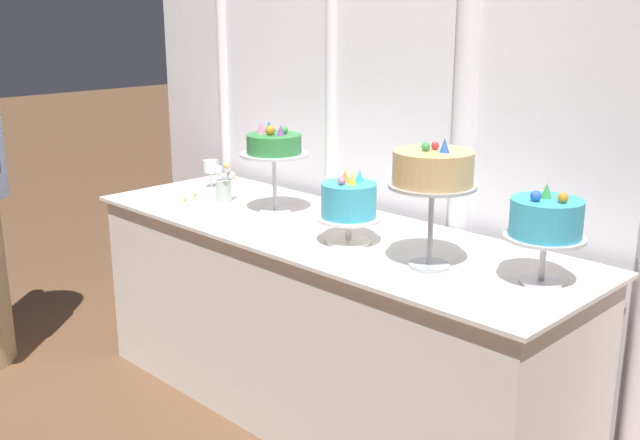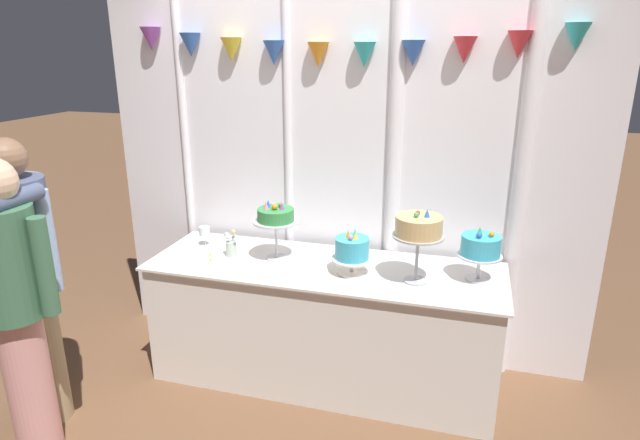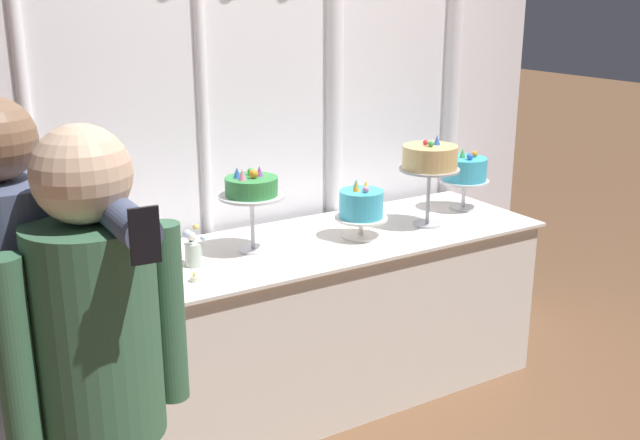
# 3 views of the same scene
# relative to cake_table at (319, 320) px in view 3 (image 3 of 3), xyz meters

# --- Properties ---
(ground_plane) EXTENTS (24.00, 24.00, 0.00)m
(ground_plane) POSITION_rel_cake_table_xyz_m (0.00, -0.10, -0.39)
(ground_plane) COLOR brown
(draped_curtain) EXTENTS (3.24, 0.15, 2.49)m
(draped_curtain) POSITION_rel_cake_table_xyz_m (0.05, 0.43, 0.90)
(draped_curtain) COLOR white
(draped_curtain) RESTS_ON ground_plane
(cake_table) EXTENTS (2.15, 0.70, 0.78)m
(cake_table) POSITION_rel_cake_table_xyz_m (0.00, 0.00, 0.00)
(cake_table) COLOR white
(cake_table) RESTS_ON ground_plane
(cake_display_leftmost) EXTENTS (0.28, 0.28, 0.37)m
(cake_display_leftmost) POSITION_rel_cake_table_xyz_m (-0.32, 0.03, 0.66)
(cake_display_leftmost) COLOR silver
(cake_display_leftmost) RESTS_ON cake_table
(cake_display_midleft) EXTENTS (0.24, 0.24, 0.26)m
(cake_display_midleft) POSITION_rel_cake_table_xyz_m (0.19, -0.06, 0.54)
(cake_display_midleft) COLOR silver
(cake_display_midleft) RESTS_ON cake_table
(cake_display_midright) EXTENTS (0.28, 0.28, 0.43)m
(cake_display_midright) POSITION_rel_cake_table_xyz_m (0.56, -0.08, 0.71)
(cake_display_midright) COLOR #B2B2B7
(cake_display_midright) RESTS_ON cake_table
(cake_display_rightmost) EXTENTS (0.25, 0.25, 0.31)m
(cake_display_rightmost) POSITION_rel_cake_table_xyz_m (0.90, 0.04, 0.59)
(cake_display_rightmost) COLOR silver
(cake_display_rightmost) RESTS_ON cake_table
(wine_glass) EXTENTS (0.07, 0.07, 0.13)m
(wine_glass) POSITION_rel_cake_table_xyz_m (-0.85, 0.11, 0.49)
(wine_glass) COLOR silver
(wine_glass) RESTS_ON cake_table
(flower_vase) EXTENTS (0.09, 0.09, 0.18)m
(flower_vase) POSITION_rel_cake_table_xyz_m (-0.61, -0.01, 0.46)
(flower_vase) COLOR #B2C1B2
(flower_vase) RESTS_ON cake_table
(tealight_far_left) EXTENTS (0.04, 0.04, 0.03)m
(tealight_far_left) POSITION_rel_cake_table_xyz_m (-0.72, -0.08, 0.40)
(tealight_far_left) COLOR beige
(tealight_far_left) RESTS_ON cake_table
(tealight_near_left) EXTENTS (0.04, 0.04, 0.04)m
(tealight_near_left) POSITION_rel_cake_table_xyz_m (-0.67, -0.17, 0.40)
(tealight_near_left) COLOR beige
(tealight_near_left) RESTS_ON cake_table
(guest_man_pink_jacket) EXTENTS (0.51, 0.38, 1.60)m
(guest_man_pink_jacket) POSITION_rel_cake_table_xyz_m (-1.47, -0.78, 0.48)
(guest_man_pink_jacket) COLOR #9E8966
(guest_man_pink_jacket) RESTS_ON ground_plane
(guest_girl_blue_dress) EXTENTS (0.49, 0.67, 1.63)m
(guest_girl_blue_dress) POSITION_rel_cake_table_xyz_m (-1.42, -0.81, 0.51)
(guest_girl_blue_dress) COLOR #9E8966
(guest_girl_blue_dress) RESTS_ON ground_plane
(guest_man_dark_suit) EXTENTS (0.47, 0.34, 1.58)m
(guest_man_dark_suit) POSITION_rel_cake_table_xyz_m (-1.27, -1.04, 0.49)
(guest_man_dark_suit) COLOR #D6938E
(guest_man_dark_suit) RESTS_ON ground_plane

